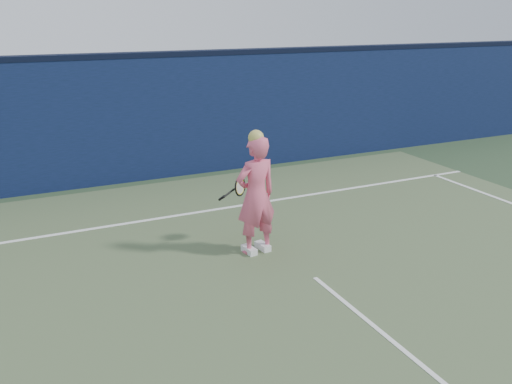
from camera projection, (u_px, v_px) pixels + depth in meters
name	position (u px, v px, depth m)	size (l,w,h in m)	color
ground	(359.00, 315.00, 6.32)	(80.00, 80.00, 0.00)	#2B4329
backstop_wall	(184.00, 116.00, 11.51)	(24.00, 0.40, 2.50)	#0C1835
wall_cap	(181.00, 53.00, 11.10)	(24.00, 0.42, 0.10)	black
player	(256.00, 195.00, 7.71)	(0.69, 0.50, 1.82)	#E75A7B
racket	(239.00, 187.00, 8.09)	(0.54, 0.26, 0.30)	black
court_lines	(376.00, 328.00, 6.03)	(11.00, 12.04, 0.01)	white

